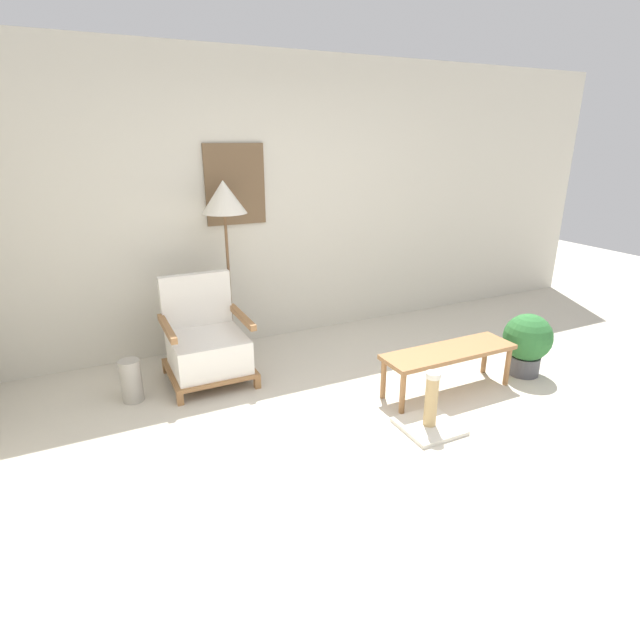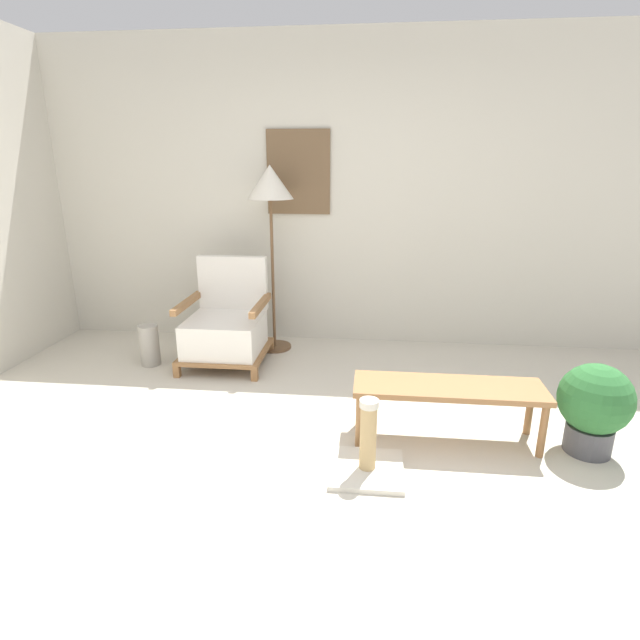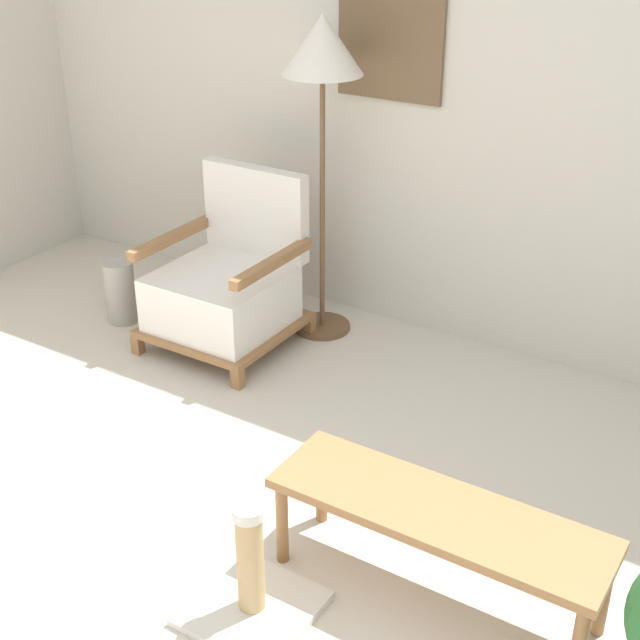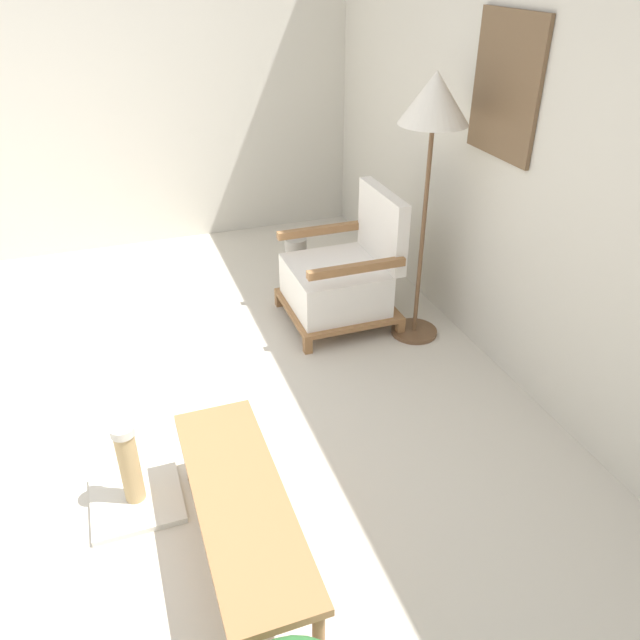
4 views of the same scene
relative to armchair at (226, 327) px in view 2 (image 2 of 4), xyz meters
The scene contains 8 objects.
ground_plane 2.07m from the armchair, 61.16° to the right, with size 14.00×14.00×0.00m, color beige.
wall_back 1.60m from the armchair, 36.05° to the left, with size 8.00×0.09×2.70m.
armchair is the anchor object (origin of this frame).
floor_lamp 1.19m from the armchair, 48.54° to the left, with size 0.39×0.39×1.62m.
coffee_table 2.00m from the armchair, 32.63° to the right, with size 1.13×0.34×0.37m.
vase 0.66m from the armchair, 169.17° to the right, with size 0.16×0.16×0.34m, color #9E998E.
potted_plant 2.74m from the armchair, 24.10° to the right, with size 0.41×0.41×0.55m.
scratching_post 1.92m from the armchair, 50.46° to the right, with size 0.40×0.40×0.44m.
Camera 2 is at (0.22, -2.07, 1.64)m, focal length 28.00 mm.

